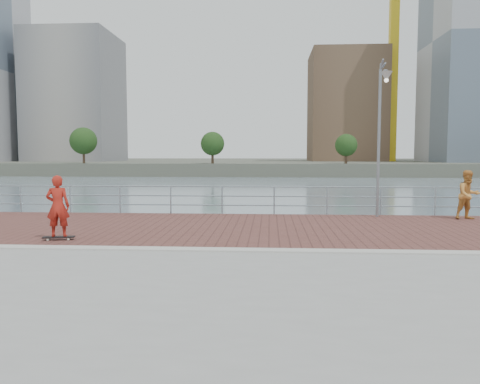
# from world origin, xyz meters

# --- Properties ---
(water) EXTENTS (400.00, 400.00, 0.00)m
(water) POSITION_xyz_m (0.00, 0.00, -2.00)
(water) COLOR slate
(water) RESTS_ON ground
(brick_lane) EXTENTS (40.00, 6.80, 0.02)m
(brick_lane) POSITION_xyz_m (0.00, 3.60, 0.01)
(brick_lane) COLOR brown
(brick_lane) RESTS_ON seawall
(curb) EXTENTS (40.00, 0.40, 0.06)m
(curb) POSITION_xyz_m (0.00, 0.00, 0.03)
(curb) COLOR #B7B5AD
(curb) RESTS_ON seawall
(far_shore) EXTENTS (320.00, 95.00, 2.50)m
(far_shore) POSITION_xyz_m (0.00, 122.50, -0.75)
(far_shore) COLOR #4C5142
(far_shore) RESTS_ON ground
(guardrail) EXTENTS (39.06, 0.06, 1.13)m
(guardrail) POSITION_xyz_m (0.00, 7.00, 0.69)
(guardrail) COLOR #8C9EA8
(guardrail) RESTS_ON brick_lane
(street_lamp) EXTENTS (0.40, 1.17, 5.53)m
(street_lamp) POSITION_xyz_m (4.89, 6.10, 3.93)
(street_lamp) COLOR gray
(street_lamp) RESTS_ON brick_lane
(skateboard) EXTENTS (0.87, 0.39, 0.10)m
(skateboard) POSITION_xyz_m (-4.95, 1.12, 0.10)
(skateboard) COLOR black
(skateboard) RESTS_ON brick_lane
(skateboarder) EXTENTS (0.69, 0.53, 1.70)m
(skateboarder) POSITION_xyz_m (-4.95, 1.12, 0.96)
(skateboarder) COLOR #A82016
(skateboarder) RESTS_ON skateboard
(bystander) EXTENTS (0.99, 0.84, 1.78)m
(bystander) POSITION_xyz_m (8.01, 6.01, 0.91)
(bystander) COLOR #D28C3D
(bystander) RESTS_ON brick_lane
(tower_crane) EXTENTS (47.00, 2.00, 50.70)m
(tower_crane) POSITION_xyz_m (27.36, 104.00, 33.50)
(tower_crane) COLOR gold
(tower_crane) RESTS_ON far_shore
(skyline) EXTENTS (233.00, 41.00, 72.83)m
(skyline) POSITION_xyz_m (29.11, 104.28, 24.20)
(skyline) COLOR #ADA38E
(skyline) RESTS_ON far_shore
(shoreline_trees) EXTENTS (144.25, 5.18, 6.90)m
(shoreline_trees) POSITION_xyz_m (4.89, 77.00, 4.27)
(shoreline_trees) COLOR #473323
(shoreline_trees) RESTS_ON far_shore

